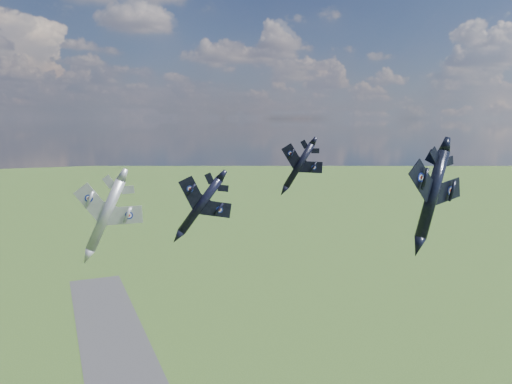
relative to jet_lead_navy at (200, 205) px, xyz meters
name	(u,v)px	position (x,y,z in m)	size (l,w,h in m)	color
jet_lead_navy	(200,205)	(0.00, 0.00, 0.00)	(8.96, 12.49, 2.58)	black
jet_right_navy	(432,194)	(21.00, -21.84, 3.40)	(10.11, 14.09, 2.92)	black
jet_high_navy	(299,165)	(27.22, 22.77, 2.64)	(9.82, 13.69, 2.83)	black
jet_left_silver	(106,215)	(-12.19, 5.20, -1.36)	(10.57, 14.73, 3.05)	#92949B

